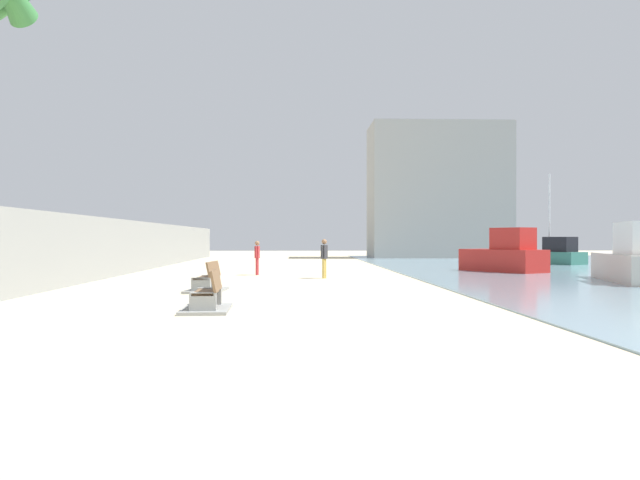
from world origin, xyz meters
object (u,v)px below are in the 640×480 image
object	(u,v)px
bench_near	(207,301)
boat_far_right	(554,254)
person_standing	(324,255)
bench_far	(207,284)
person_walking	(257,255)
boat_distant	(505,255)
boat_outer	(633,260)

from	to	relation	value
bench_near	boat_far_right	xyz separation A→B (m)	(18.97, 26.22, 0.47)
person_standing	boat_far_right	distance (m)	20.90
bench_near	bench_far	xyz separation A→B (m)	(-0.77, 5.62, 0.00)
person_walking	boat_distant	bearing A→B (deg)	9.00
person_standing	boat_distant	xyz separation A→B (m)	(9.35, 4.56, -0.13)
person_walking	boat_distant	xyz separation A→B (m)	(12.38, 1.96, -0.07)
bench_far	boat_outer	distance (m)	16.28
boat_far_right	boat_outer	bearing A→B (deg)	-102.61
bench_far	boat_distant	xyz separation A→B (m)	(13.45, 11.29, 0.62)
person_walking	person_standing	xyz separation A→B (m)	(3.03, -2.60, 0.06)
bench_near	person_walking	world-z (taller)	person_walking
bench_near	bench_far	bearing A→B (deg)	97.77
bench_far	boat_far_right	distance (m)	28.53
boat_distant	boat_far_right	world-z (taller)	boat_far_right
bench_far	boat_far_right	bearing A→B (deg)	46.23
bench_near	bench_far	size ratio (longest dim) A/B	0.97
bench_near	person_standing	size ratio (longest dim) A/B	1.26
bench_near	boat_distant	distance (m)	21.14
bench_far	bench_near	bearing A→B (deg)	-82.23
bench_near	boat_outer	distance (m)	17.65
person_walking	boat_outer	distance (m)	15.96
boat_distant	boat_far_right	bearing A→B (deg)	55.96
bench_near	boat_distant	size ratio (longest dim) A/B	0.45
boat_distant	boat_far_right	xyz separation A→B (m)	(6.29, 9.31, -0.15)
boat_distant	boat_far_right	size ratio (longest dim) A/B	0.80
bench_near	person_standing	distance (m)	12.81
boat_distant	boat_outer	distance (m)	8.21
person_walking	person_standing	world-z (taller)	person_standing
bench_far	boat_far_right	size ratio (longest dim) A/B	0.37
boat_distant	boat_far_right	distance (m)	11.24
boat_outer	boat_distant	bearing A→B (deg)	107.38
bench_near	boat_outer	size ratio (longest dim) A/B	0.33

